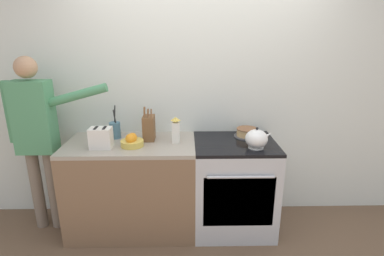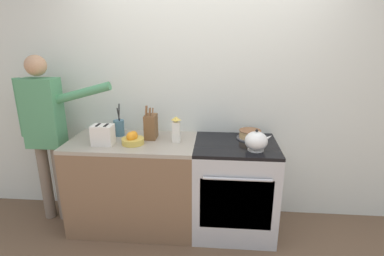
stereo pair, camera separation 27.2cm
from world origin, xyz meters
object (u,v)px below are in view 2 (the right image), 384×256
(stove_range, at_px, (234,187))
(knife_block, at_px, (151,126))
(layer_cake, at_px, (250,135))
(tea_kettle, at_px, (256,141))
(fruit_bowl, at_px, (132,139))
(toaster, at_px, (103,135))
(person_baker, at_px, (46,126))
(milk_carton, at_px, (176,130))
(utensil_crock, at_px, (119,127))

(stove_range, bearing_deg, knife_block, 174.02)
(layer_cake, relative_size, tea_kettle, 1.06)
(fruit_bowl, relative_size, toaster, 1.00)
(tea_kettle, bearing_deg, fruit_bowl, 176.84)
(fruit_bowl, height_order, person_baker, person_baker)
(milk_carton, relative_size, person_baker, 0.14)
(tea_kettle, distance_m, toaster, 1.37)
(knife_block, relative_size, fruit_bowl, 1.61)
(layer_cake, relative_size, utensil_crock, 0.80)
(toaster, bearing_deg, layer_cake, 11.78)
(stove_range, xyz_separation_m, utensil_crock, (-1.15, 0.14, 0.53))
(layer_cake, distance_m, fruit_bowl, 1.12)
(toaster, bearing_deg, fruit_bowl, 7.93)
(tea_kettle, height_order, fruit_bowl, tea_kettle)
(layer_cake, height_order, milk_carton, milk_carton)
(knife_block, xyz_separation_m, milk_carton, (0.26, -0.08, -0.00))
(tea_kettle, height_order, milk_carton, milk_carton)
(tea_kettle, distance_m, milk_carton, 0.74)
(tea_kettle, xyz_separation_m, utensil_crock, (-1.31, 0.29, -0.00))
(stove_range, height_order, layer_cake, layer_cake)
(knife_block, distance_m, utensil_crock, 0.34)
(utensil_crock, distance_m, toaster, 0.27)
(person_baker, bearing_deg, knife_block, -7.89)
(layer_cake, height_order, fruit_bowl, fruit_bowl)
(milk_carton, bearing_deg, stove_range, -0.44)
(knife_block, bearing_deg, fruit_bowl, -128.08)
(layer_cake, xyz_separation_m, knife_block, (-0.95, -0.07, 0.08))
(stove_range, xyz_separation_m, toaster, (-1.21, -0.13, 0.54))
(utensil_crock, bearing_deg, layer_cake, 0.65)
(layer_cake, relative_size, person_baker, 0.15)
(stove_range, relative_size, tea_kettle, 3.74)
(utensil_crock, height_order, fruit_bowl, utensil_crock)
(layer_cake, height_order, knife_block, knife_block)
(toaster, distance_m, person_baker, 0.65)
(tea_kettle, relative_size, toaster, 1.18)
(toaster, bearing_deg, person_baker, 165.97)
(utensil_crock, xyz_separation_m, milk_carton, (0.59, -0.14, 0.03))
(stove_range, height_order, knife_block, knife_block)
(knife_block, distance_m, fruit_bowl, 0.23)
(stove_range, xyz_separation_m, knife_block, (-0.81, 0.09, 0.57))
(knife_block, xyz_separation_m, person_baker, (-1.03, -0.05, -0.01))
(tea_kettle, bearing_deg, person_baker, 174.79)
(toaster, relative_size, milk_carton, 0.84)
(utensil_crock, bearing_deg, fruit_bowl, -49.23)
(tea_kettle, relative_size, knife_block, 0.73)
(utensil_crock, distance_m, fruit_bowl, 0.31)
(stove_range, height_order, utensil_crock, utensil_crock)
(fruit_bowl, bearing_deg, tea_kettle, -3.16)
(layer_cake, height_order, tea_kettle, tea_kettle)
(stove_range, bearing_deg, milk_carton, 179.56)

